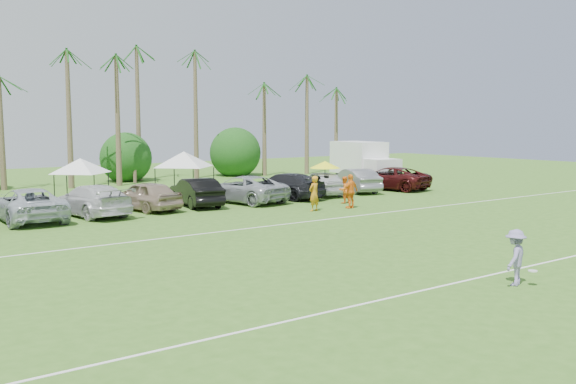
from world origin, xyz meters
TOP-DOWN VIEW (x-y plane):
  - ground at (0.00, 0.00)m, footprint 120.00×120.00m
  - field_lines at (0.00, 8.00)m, footprint 80.00×12.10m
  - palm_tree_5 at (0.00, 38.00)m, footprint 2.40×2.40m
  - palm_tree_6 at (4.00, 38.00)m, footprint 2.40×2.40m
  - palm_tree_7 at (8.00, 38.00)m, footprint 2.40×2.40m
  - palm_tree_8 at (13.00, 38.00)m, footprint 2.40×2.40m
  - palm_tree_9 at (18.00, 38.00)m, footprint 2.40×2.40m
  - palm_tree_10 at (23.00, 38.00)m, footprint 2.40×2.40m
  - palm_tree_11 at (27.00, 38.00)m, footprint 2.40×2.40m
  - bush_tree_2 at (6.00, 39.00)m, footprint 4.00×4.00m
  - bush_tree_3 at (16.00, 39.00)m, footprint 4.00×4.00m
  - sideline_player_a at (7.22, 16.74)m, footprint 0.77×0.59m
  - sideline_player_b at (10.75, 18.29)m, footprint 0.80×0.64m
  - sideline_player_c at (9.58, 16.41)m, footprint 1.18×0.65m
  - box_truck at (19.79, 26.24)m, footprint 3.30×6.64m
  - canopy_tent_left at (-1.66, 27.92)m, footprint 3.82×3.82m
  - canopy_tent_right at (4.49, 26.57)m, footprint 4.24×4.24m
  - market_umbrella at (12.30, 21.95)m, footprint 2.04×2.04m
  - frisbee_player at (2.05, 0.82)m, footprint 1.22×0.97m
  - parked_car_2 at (-6.20, 22.13)m, footprint 2.80×5.87m
  - parked_car_3 at (-3.11, 22.06)m, footprint 2.97×5.82m
  - parked_car_4 at (-0.02, 22.38)m, footprint 2.83×5.04m
  - parked_car_5 at (3.07, 22.36)m, footprint 2.40×5.11m
  - parked_car_6 at (6.16, 22.18)m, footprint 3.80×6.24m
  - parked_car_7 at (9.25, 22.28)m, footprint 3.59×5.97m
  - parked_car_8 at (12.33, 22.39)m, footprint 2.99×5.07m
  - parked_car_9 at (15.42, 22.52)m, footprint 2.88×5.18m
  - parked_car_10 at (18.51, 22.27)m, footprint 4.00×6.30m

SIDE VIEW (x-z plane):
  - ground at x=0.00m, z-range 0.00..0.00m
  - field_lines at x=0.00m, z-range 0.00..0.01m
  - sideline_player_b at x=10.75m, z-range 0.00..1.60m
  - parked_car_2 at x=-6.20m, z-range 0.00..1.62m
  - parked_car_3 at x=-3.11m, z-range 0.00..1.62m
  - parked_car_4 at x=-0.02m, z-range 0.00..1.62m
  - parked_car_5 at x=3.07m, z-range 0.00..1.62m
  - parked_car_6 at x=6.16m, z-range 0.00..1.62m
  - parked_car_7 at x=9.25m, z-range 0.00..1.62m
  - parked_car_8 at x=12.33m, z-range 0.00..1.62m
  - parked_car_9 at x=15.42m, z-range 0.00..1.62m
  - parked_car_10 at x=18.51m, z-range 0.00..1.62m
  - frisbee_player at x=2.05m, z-range 0.00..1.67m
  - sideline_player_a at x=7.22m, z-range 0.00..1.91m
  - sideline_player_c at x=9.58m, z-range 0.00..1.91m
  - box_truck at x=19.79m, z-range 0.11..3.39m
  - bush_tree_2 at x=6.00m, z-range -0.20..3.80m
  - bush_tree_3 at x=16.00m, z-range -0.20..3.80m
  - market_umbrella at x=12.30m, z-range 0.90..3.18m
  - canopy_tent_left at x=-1.66m, z-range 1.10..4.19m
  - canopy_tent_right at x=4.49m, z-range 1.22..4.65m
  - palm_tree_8 at x=13.00m, z-range 3.03..11.93m
  - palm_tree_5 at x=0.00m, z-range 3.40..13.30m
  - palm_tree_9 at x=18.00m, z-range 3.40..13.30m
  - palm_tree_6 at x=4.00m, z-range 3.76..14.66m
  - palm_tree_10 at x=23.00m, z-range 3.76..14.66m
  - palm_tree_7 at x=8.00m, z-range 4.11..16.01m
  - palm_tree_11 at x=27.00m, z-range 4.11..16.01m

